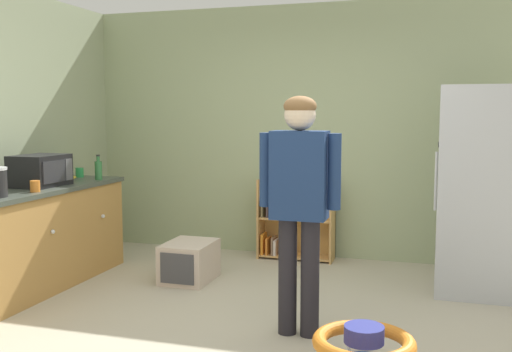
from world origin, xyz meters
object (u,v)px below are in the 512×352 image
object	(u,v)px
green_cup	(80,173)
banana_bunch	(71,178)
green_glass_bottle	(98,170)
kitchen_counter	(22,242)
refrigerator	(480,191)
bookshelf	(292,224)
orange_cup	(35,186)
pet_carrier	(189,261)
standing_person	(299,192)
microwave	(40,170)

from	to	relation	value
green_cup	banana_bunch	bearing A→B (deg)	-70.64
banana_bunch	green_glass_bottle	bearing A→B (deg)	37.35
kitchen_counter	refrigerator	size ratio (longest dim) A/B	1.34
bookshelf	green_glass_bottle	world-z (taller)	green_glass_bottle
green_cup	orange_cup	distance (m)	1.13
pet_carrier	orange_cup	size ratio (longest dim) A/B	5.81
standing_person	microwave	world-z (taller)	standing_person
standing_person	banana_bunch	bearing A→B (deg)	158.85
standing_person	banana_bunch	world-z (taller)	standing_person
kitchen_counter	pet_carrier	distance (m)	1.47
banana_bunch	green_cup	distance (m)	0.32
green_cup	pet_carrier	bearing A→B (deg)	-10.71
bookshelf	green_glass_bottle	distance (m)	2.09
refrigerator	green_cup	xyz separation A→B (m)	(-3.84, -0.16, 0.06)
bookshelf	microwave	xyz separation A→B (m)	(-1.93, -1.61, 0.67)
standing_person	green_glass_bottle	bearing A→B (deg)	153.87
refrigerator	orange_cup	distance (m)	3.76
microwave	kitchen_counter	bearing A→B (deg)	-88.52
refrigerator	bookshelf	size ratio (longest dim) A/B	2.09
kitchen_counter	orange_cup	world-z (taller)	orange_cup
microwave	standing_person	bearing A→B (deg)	-11.84
refrigerator	standing_person	distance (m)	1.90
standing_person	green_glass_bottle	size ratio (longest dim) A/B	6.78
refrigerator	kitchen_counter	bearing A→B (deg)	-162.41
bookshelf	orange_cup	distance (m)	2.67
bookshelf	green_cup	bearing A→B (deg)	-156.62
kitchen_counter	green_cup	xyz separation A→B (m)	(-0.09, 1.02, 0.50)
banana_bunch	bookshelf	bearing A→B (deg)	31.45
pet_carrier	banana_bunch	world-z (taller)	banana_bunch
orange_cup	banana_bunch	bearing A→B (deg)	103.89
standing_person	orange_cup	size ratio (longest dim) A/B	17.56
pet_carrier	banana_bunch	xyz separation A→B (m)	(-1.21, -0.05, 0.75)
standing_person	pet_carrier	size ratio (longest dim) A/B	3.02
refrigerator	microwave	distance (m)	3.86
pet_carrier	green_cup	size ratio (longest dim) A/B	5.81
kitchen_counter	microwave	distance (m)	0.66
kitchen_counter	orange_cup	bearing A→B (deg)	-17.05
microwave	pet_carrier	bearing A→B (deg)	21.65
kitchen_counter	refrigerator	world-z (taller)	refrigerator
orange_cup	refrigerator	bearing A→B (deg)	19.45
bookshelf	green_glass_bottle	xyz separation A→B (m)	(-1.71, -1.02, 0.63)
green_glass_bottle	orange_cup	bearing A→B (deg)	-90.58
banana_bunch	green_cup	bearing A→B (deg)	109.36
green_glass_bottle	green_cup	xyz separation A→B (m)	(-0.31, 0.14, -0.05)
refrigerator	green_glass_bottle	size ratio (longest dim) A/B	7.24
banana_bunch	green_glass_bottle	world-z (taller)	green_glass_bottle
kitchen_counter	orange_cup	distance (m)	0.54
pet_carrier	orange_cup	bearing A→B (deg)	-140.31
refrigerator	banana_bunch	xyz separation A→B (m)	(-3.74, -0.46, 0.04)
microwave	banana_bunch	bearing A→B (deg)	87.69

